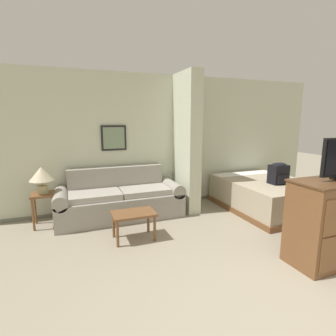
{
  "coord_description": "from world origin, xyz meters",
  "views": [
    {
      "loc": [
        -1.65,
        -1.2,
        1.74
      ],
      "look_at": [
        -0.32,
        2.26,
        1.05
      ],
      "focal_mm": 28.0,
      "sensor_mm": 36.0,
      "label": 1
    }
  ],
  "objects_px": {
    "table_lamp": "(41,175)",
    "bed": "(265,194)",
    "couch": "(120,200)",
    "backpack": "(279,173)",
    "coffee_table": "(134,216)"
  },
  "relations": [
    {
      "from": "backpack",
      "to": "bed",
      "type": "bearing_deg",
      "value": 90.14
    },
    {
      "from": "coffee_table",
      "to": "table_lamp",
      "type": "distance_m",
      "value": 1.68
    },
    {
      "from": "couch",
      "to": "backpack",
      "type": "height_order",
      "value": "backpack"
    },
    {
      "from": "bed",
      "to": "backpack",
      "type": "distance_m",
      "value": 0.57
    },
    {
      "from": "table_lamp",
      "to": "bed",
      "type": "bearing_deg",
      "value": -8.61
    },
    {
      "from": "coffee_table",
      "to": "backpack",
      "type": "xyz_separation_m",
      "value": [
        2.74,
        0.1,
        0.43
      ]
    },
    {
      "from": "couch",
      "to": "backpack",
      "type": "relative_size",
      "value": 5.66
    },
    {
      "from": "couch",
      "to": "table_lamp",
      "type": "xyz_separation_m",
      "value": [
        -1.24,
        0.02,
        0.54
      ]
    },
    {
      "from": "bed",
      "to": "couch",
      "type": "bearing_deg",
      "value": 167.95
    },
    {
      "from": "coffee_table",
      "to": "bed",
      "type": "distance_m",
      "value": 2.77
    },
    {
      "from": "coffee_table",
      "to": "backpack",
      "type": "relative_size",
      "value": 1.58
    },
    {
      "from": "couch",
      "to": "table_lamp",
      "type": "distance_m",
      "value": 1.35
    },
    {
      "from": "table_lamp",
      "to": "backpack",
      "type": "xyz_separation_m",
      "value": [
        3.99,
        -0.91,
        -0.08
      ]
    },
    {
      "from": "table_lamp",
      "to": "couch",
      "type": "bearing_deg",
      "value": -0.77
    },
    {
      "from": "couch",
      "to": "table_lamp",
      "type": "height_order",
      "value": "table_lamp"
    }
  ]
}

